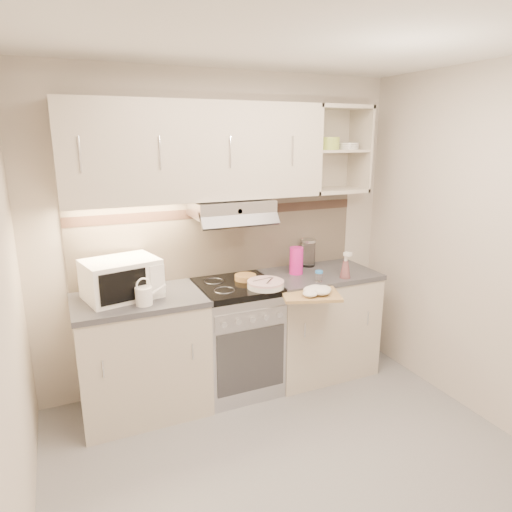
{
  "coord_description": "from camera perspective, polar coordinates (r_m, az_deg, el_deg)",
  "views": [
    {
      "loc": [
        -1.22,
        -2.04,
        2.01
      ],
      "look_at": [
        0.1,
        0.95,
        1.15
      ],
      "focal_mm": 32.0,
      "sensor_mm": 36.0,
      "label": 1
    }
  ],
  "objects": [
    {
      "name": "microwave",
      "position": [
        3.34,
        -16.5,
        -2.74
      ],
      "size": [
        0.56,
        0.46,
        0.28
      ],
      "rotation": [
        0.0,
        0.0,
        0.22
      ],
      "color": "white",
      "rests_on": "worktop_left"
    },
    {
      "name": "pink_pitcher",
      "position": [
        3.78,
        5.06,
        -0.57
      ],
      "size": [
        0.12,
        0.11,
        0.22
      ],
      "rotation": [
        0.0,
        0.0,
        0.28
      ],
      "color": "#D71C8D",
      "rests_on": "worktop_right"
    },
    {
      "name": "worktop_right",
      "position": [
        3.88,
        7.86,
        -2.29
      ],
      "size": [
        0.92,
        0.62,
        0.04
      ],
      "primitive_type": "cube",
      "color": "#47474C",
      "rests_on": "base_cabinet_right"
    },
    {
      "name": "electric_range",
      "position": [
        3.72,
        -2.43,
        -10.04
      ],
      "size": [
        0.6,
        0.6,
        0.9
      ],
      "color": "#B7B7BC",
      "rests_on": "ground"
    },
    {
      "name": "glass_jar",
      "position": [
        4.01,
        6.55,
        0.4
      ],
      "size": [
        0.13,
        0.13,
        0.24
      ],
      "rotation": [
        0.0,
        0.0,
        0.26
      ],
      "color": "white",
      "rests_on": "worktop_right"
    },
    {
      "name": "base_cabinet_left",
      "position": [
        3.55,
        -14.02,
        -12.13
      ],
      "size": [
        0.9,
        0.6,
        0.86
      ],
      "primitive_type": "cube",
      "color": "beige",
      "rests_on": "ground"
    },
    {
      "name": "room_shell",
      "position": [
        2.73,
        3.06,
        6.69
      ],
      "size": [
        3.04,
        2.84,
        2.52
      ],
      "color": "beige",
      "rests_on": "ground"
    },
    {
      "name": "cutting_board",
      "position": [
        3.44,
        6.73,
        -4.64
      ],
      "size": [
        0.52,
        0.49,
        0.02
      ],
      "primitive_type": "cube",
      "rotation": [
        0.0,
        0.0,
        -0.33
      ],
      "color": "tan",
      "rests_on": "base_cabinet_right"
    },
    {
      "name": "plate_stack",
      "position": [
        3.45,
        1.22,
        -3.53
      ],
      "size": [
        0.28,
        0.28,
        0.06
      ],
      "rotation": [
        0.0,
        0.0,
        0.39
      ],
      "color": "silver",
      "rests_on": "electric_range"
    },
    {
      "name": "ground",
      "position": [
        3.12,
        5.94,
        -25.48
      ],
      "size": [
        3.0,
        3.0,
        0.0
      ],
      "primitive_type": "plane",
      "color": "gray",
      "rests_on": "ground"
    },
    {
      "name": "watering_can",
      "position": [
        3.18,
        -13.72,
        -4.74
      ],
      "size": [
        0.23,
        0.12,
        0.19
      ],
      "rotation": [
        0.0,
        0.0,
        0.18
      ],
      "color": "white",
      "rests_on": "worktop_left"
    },
    {
      "name": "base_cabinet_right",
      "position": [
        4.03,
        7.64,
        -8.41
      ],
      "size": [
        0.9,
        0.6,
        0.86
      ],
      "primitive_type": "cube",
      "color": "beige",
      "rests_on": "ground"
    },
    {
      "name": "spice_jar",
      "position": [
        3.61,
        7.87,
        -2.5
      ],
      "size": [
        0.06,
        0.06,
        0.09
      ],
      "rotation": [
        0.0,
        0.0,
        -0.26
      ],
      "color": "silver",
      "rests_on": "worktop_right"
    },
    {
      "name": "dish_towel",
      "position": [
        3.4,
        7.11,
        -4.06
      ],
      "size": [
        0.28,
        0.25,
        0.07
      ],
      "primitive_type": null,
      "rotation": [
        0.0,
        0.0,
        0.09
      ],
      "color": "white",
      "rests_on": "cutting_board"
    },
    {
      "name": "spray_bottle",
      "position": [
        3.73,
        11.12,
        -1.37
      ],
      "size": [
        0.09,
        0.09,
        0.23
      ],
      "rotation": [
        0.0,
        0.0,
        0.41
      ],
      "color": "#DB838A",
      "rests_on": "worktop_right"
    },
    {
      "name": "worktop_left",
      "position": [
        3.37,
        -14.5,
        -5.28
      ],
      "size": [
        0.92,
        0.62,
        0.04
      ],
      "primitive_type": "cube",
      "color": "#47474C",
      "rests_on": "base_cabinet_left"
    },
    {
      "name": "bread_loaf",
      "position": [
        3.63,
        -1.33,
        -2.67
      ],
      "size": [
        0.17,
        0.17,
        0.04
      ],
      "primitive_type": "cylinder",
      "color": "#9E7A46",
      "rests_on": "electric_range"
    }
  ]
}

